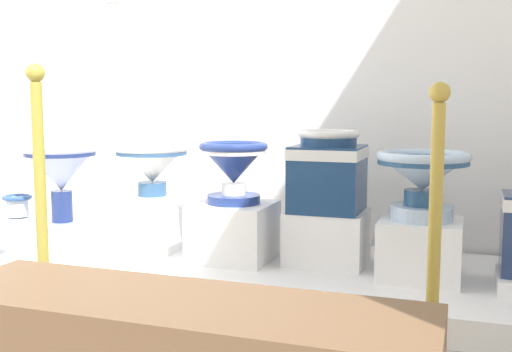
# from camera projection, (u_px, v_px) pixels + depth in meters

# --- Properties ---
(display_platform) EXTENTS (2.73, 1.02, 0.12)m
(display_platform) POSITION_uv_depth(u_px,v_px,m) (277.00, 275.00, 2.92)
(display_platform) COLOR white
(display_platform) RESTS_ON ground_plane
(plinth_block_slender_white) EXTENTS (0.35, 0.34, 0.08)m
(plinth_block_slender_white) POSITION_uv_depth(u_px,v_px,m) (63.00, 240.00, 3.23)
(plinth_block_slender_white) COLOR white
(plinth_block_slender_white) RESTS_ON display_platform
(antique_toilet_slender_white) EXTENTS (0.38, 0.38, 0.46)m
(antique_toilet_slender_white) POSITION_uv_depth(u_px,v_px,m) (61.00, 170.00, 3.19)
(antique_toilet_slender_white) COLOR #ACB8E4
(antique_toilet_slender_white) RESTS_ON plinth_block_slender_white
(plinth_block_leftmost) EXTENTS (0.29, 0.31, 0.22)m
(plinth_block_leftmost) POSITION_uv_depth(u_px,v_px,m) (153.00, 228.00, 3.19)
(plinth_block_leftmost) COLOR white
(plinth_block_leftmost) RESTS_ON display_platform
(antique_toilet_leftmost) EXTENTS (0.38, 0.38, 0.33)m
(antique_toilet_leftmost) POSITION_uv_depth(u_px,v_px,m) (152.00, 166.00, 3.15)
(antique_toilet_leftmost) COLOR white
(antique_toilet_leftmost) RESTS_ON plinth_block_leftmost
(plinth_block_tall_cobalt) EXTENTS (0.37, 0.37, 0.28)m
(plinth_block_tall_cobalt) POSITION_uv_depth(u_px,v_px,m) (234.00, 231.00, 2.98)
(plinth_block_tall_cobalt) COLOR white
(plinth_block_tall_cobalt) RESTS_ON display_platform
(antique_toilet_tall_cobalt) EXTENTS (0.33, 0.33, 0.30)m
(antique_toilet_tall_cobalt) POSITION_uv_depth(u_px,v_px,m) (234.00, 164.00, 2.94)
(antique_toilet_tall_cobalt) COLOR navy
(antique_toilet_tall_cobalt) RESTS_ON plinth_block_tall_cobalt
(plinth_block_rightmost) EXTENTS (0.37, 0.32, 0.25)m
(plinth_block_rightmost) POSITION_uv_depth(u_px,v_px,m) (327.00, 237.00, 2.91)
(plinth_block_rightmost) COLOR white
(plinth_block_rightmost) RESTS_ON display_platform
(antique_toilet_rightmost) EXTENTS (0.33, 0.34, 0.38)m
(antique_toilet_rightmost) POSITION_uv_depth(u_px,v_px,m) (328.00, 169.00, 2.87)
(antique_toilet_rightmost) COLOR navy
(antique_toilet_rightmost) RESTS_ON plinth_block_rightmost
(plinth_block_squat_floral) EXTENTS (0.35, 0.33, 0.26)m
(plinth_block_squat_floral) POSITION_uv_depth(u_px,v_px,m) (420.00, 249.00, 2.65)
(plinth_block_squat_floral) COLOR white
(plinth_block_squat_floral) RESTS_ON display_platform
(antique_toilet_squat_floral) EXTENTS (0.40, 0.40, 0.29)m
(antique_toilet_squat_floral) POSITION_uv_depth(u_px,v_px,m) (423.00, 174.00, 2.61)
(antique_toilet_squat_floral) COLOR silver
(antique_toilet_squat_floral) RESTS_ON plinth_block_squat_floral
(decorative_vase_companion) EXTENTS (0.28, 0.28, 0.39)m
(decorative_vase_companion) POSITION_uv_depth(u_px,v_px,m) (19.00, 236.00, 3.29)
(decorative_vase_companion) COLOR #2C4F82
(decorative_vase_companion) RESTS_ON ground_plane
(stanchion_post_near_left) EXTENTS (0.26, 0.26, 1.01)m
(stanchion_post_near_left) POSITION_uv_depth(u_px,v_px,m) (44.00, 271.00, 2.12)
(stanchion_post_near_left) COLOR gold
(stanchion_post_near_left) RESTS_ON ground_plane
(stanchion_post_near_right) EXTENTS (0.27, 0.27, 0.94)m
(stanchion_post_near_right) POSITION_uv_depth(u_px,v_px,m) (432.00, 305.00, 1.88)
(stanchion_post_near_right) COLOR gold
(stanchion_post_near_right) RESTS_ON ground_plane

